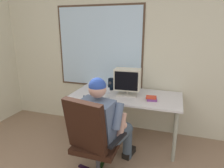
# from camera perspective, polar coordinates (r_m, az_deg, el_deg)

# --- Properties ---
(wall_rear) EXTENTS (4.43, 0.08, 2.71)m
(wall_rear) POSITION_cam_1_polar(r_m,az_deg,el_deg) (3.22, 2.85, 10.37)
(wall_rear) COLOR beige
(wall_rear) RESTS_ON ground
(desk) EXTENTS (1.57, 0.76, 0.72)m
(desk) POSITION_cam_1_polar(r_m,az_deg,el_deg) (2.92, 4.01, -4.44)
(desk) COLOR gray
(desk) RESTS_ON ground
(office_chair) EXTENTS (0.62, 0.61, 1.01)m
(office_chair) POSITION_cam_1_polar(r_m,az_deg,el_deg) (2.18, -5.91, -14.97)
(office_chair) COLOR black
(office_chair) RESTS_ON ground
(person_seated) EXTENTS (0.60, 0.81, 1.17)m
(person_seated) POSITION_cam_1_polar(r_m,az_deg,el_deg) (2.35, -2.22, -11.00)
(person_seated) COLOR #3F4E5D
(person_seated) RESTS_ON ground
(crt_monitor) EXTENTS (0.38, 0.24, 0.39)m
(crt_monitor) POSITION_cam_1_polar(r_m,az_deg,el_deg) (2.82, 4.46, 1.13)
(crt_monitor) COLOR beige
(crt_monitor) RESTS_ON desk
(wine_glass) EXTENTS (0.07, 0.07, 0.14)m
(wine_glass) POSITION_cam_1_polar(r_m,az_deg,el_deg) (2.73, -1.37, -2.12)
(wine_glass) COLOR silver
(wine_glass) RESTS_ON desk
(desk_speaker) EXTENTS (0.07, 0.09, 0.18)m
(desk_speaker) POSITION_cam_1_polar(r_m,az_deg,el_deg) (3.09, -0.29, 0.01)
(desk_speaker) COLOR black
(desk_speaker) RESTS_ON desk
(book_stack) EXTENTS (0.16, 0.14, 0.06)m
(book_stack) POSITION_cam_1_polar(r_m,az_deg,el_deg) (2.72, 11.30, -4.08)
(book_stack) COLOR #6F367C
(book_stack) RESTS_ON desk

